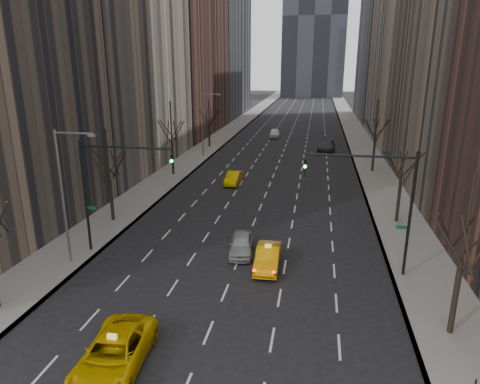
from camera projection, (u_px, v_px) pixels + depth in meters
The scene contains 19 objects.
sidewalk_left at pixel (230, 130), 85.90m from camera, with size 4.50×320.00×0.15m, color slate.
sidewalk_right at pixel (355, 134), 81.76m from camera, with size 4.50×320.00×0.15m, color slate.
bld_left_far at pixel (175, 11), 77.34m from camera, with size 14.00×28.00×44.00m, color brown.
tree_lw_b at pixel (110, 180), 35.83m from camera, with size 3.36×3.50×7.82m.
tree_lw_c at pixel (172, 142), 50.81m from camera, with size 3.36×3.50×8.74m.
tree_lw_d at pixel (209, 125), 67.90m from camera, with size 3.36×3.50×7.36m.
tree_rw_a at pixel (461, 265), 20.41m from camera, with size 3.36×3.50×8.28m.
tree_rw_b at pixel (401, 181), 35.53m from camera, with size 3.36×3.50×7.82m.
tree_rw_c at pixel (375, 140), 52.39m from camera, with size 3.36×3.50×8.74m.
traffic_mast_left at pixel (106, 179), 29.17m from camera, with size 6.69×0.39×8.00m.
traffic_mast_right at pixel (383, 193), 26.09m from camera, with size 6.69×0.39×8.00m.
streetlight_near at pixel (66, 184), 27.55m from camera, with size 2.83×0.22×9.00m.
streetlight_far at pixel (205, 118), 60.51m from camera, with size 2.83×0.22×9.00m.
taxi_suv at pixel (114, 354), 18.88m from camera, with size 2.61×5.66×1.57m, color #DBAD04.
taxi_sedan at pixel (268, 257), 28.40m from camera, with size 1.53×4.39×1.45m, color #F0A005.
silver_sedan_ahead at pixel (241, 244), 30.51m from camera, with size 1.65×4.11×1.40m, color #93969B.
far_taxi at pixel (233, 178), 48.11m from camera, with size 1.44×4.12×1.36m, color #E4BA04.
far_suv_grey at pixel (326, 145), 65.89m from camera, with size 2.48×6.10×1.77m, color #313136.
far_car_white at pixel (274, 133), 78.08m from camera, with size 1.85×4.59×1.56m, color white.
Camera 1 is at (4.89, -14.10, 13.13)m, focal length 32.00 mm.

